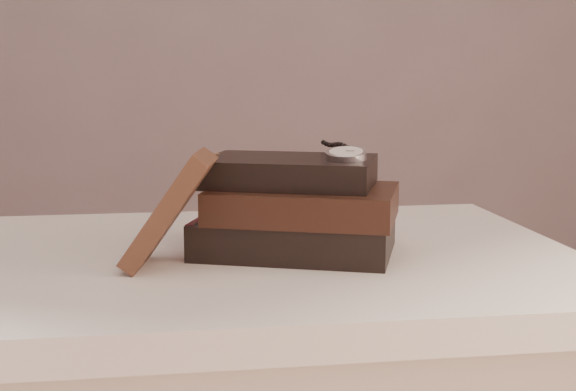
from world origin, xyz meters
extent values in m
cube|color=white|center=(0.00, 0.35, 0.73)|extent=(1.00, 0.60, 0.04)
cube|color=white|center=(0.00, 0.35, 0.67)|extent=(0.88, 0.49, 0.08)
cube|color=black|center=(0.13, 0.34, 0.77)|extent=(0.29, 0.24, 0.05)
cube|color=beige|center=(0.14, 0.34, 0.77)|extent=(0.28, 0.23, 0.04)
cube|color=gold|center=(0.03, 0.40, 0.77)|extent=(0.01, 0.01, 0.05)
cube|color=maroon|center=(0.02, 0.38, 0.77)|extent=(0.06, 0.15, 0.05)
cube|color=black|center=(0.14, 0.32, 0.82)|extent=(0.27, 0.23, 0.04)
cube|color=beige|center=(0.15, 0.32, 0.82)|extent=(0.26, 0.21, 0.03)
cube|color=gold|center=(0.05, 0.39, 0.82)|extent=(0.01, 0.01, 0.04)
cube|color=black|center=(0.13, 0.35, 0.85)|extent=(0.25, 0.21, 0.04)
cube|color=beige|center=(0.13, 0.35, 0.85)|extent=(0.24, 0.20, 0.03)
cube|color=gold|center=(0.04, 0.41, 0.85)|extent=(0.01, 0.01, 0.04)
cube|color=#3A2016|center=(-0.03, 0.28, 0.82)|extent=(0.12, 0.11, 0.14)
cylinder|color=silver|center=(0.19, 0.30, 0.88)|extent=(0.07, 0.07, 0.02)
cylinder|color=white|center=(0.19, 0.30, 0.88)|extent=(0.05, 0.05, 0.01)
torus|color=silver|center=(0.19, 0.30, 0.88)|extent=(0.06, 0.06, 0.01)
cylinder|color=silver|center=(0.20, 0.33, 0.88)|extent=(0.01, 0.01, 0.01)
cube|color=black|center=(0.19, 0.30, 0.89)|extent=(0.01, 0.01, 0.00)
cube|color=black|center=(0.20, 0.30, 0.89)|extent=(0.01, 0.00, 0.00)
sphere|color=black|center=(0.20, 0.33, 0.89)|extent=(0.01, 0.01, 0.01)
sphere|color=black|center=(0.20, 0.35, 0.89)|extent=(0.01, 0.01, 0.01)
sphere|color=black|center=(0.20, 0.36, 0.89)|extent=(0.01, 0.01, 0.01)
sphere|color=black|center=(0.20, 0.37, 0.89)|extent=(0.01, 0.01, 0.01)
sphere|color=black|center=(0.19, 0.38, 0.89)|extent=(0.01, 0.01, 0.01)
sphere|color=black|center=(0.19, 0.39, 0.88)|extent=(0.01, 0.01, 0.01)
sphere|color=black|center=(0.19, 0.40, 0.88)|extent=(0.01, 0.01, 0.01)
sphere|color=black|center=(0.19, 0.41, 0.88)|extent=(0.01, 0.01, 0.01)
sphere|color=black|center=(0.19, 0.42, 0.88)|extent=(0.01, 0.01, 0.01)
torus|color=silver|center=(0.05, 0.45, 0.82)|extent=(0.05, 0.03, 0.05)
torus|color=silver|center=(0.10, 0.43, 0.82)|extent=(0.05, 0.03, 0.05)
cylinder|color=silver|center=(0.08, 0.44, 0.82)|extent=(0.01, 0.01, 0.00)
cylinder|color=silver|center=(0.05, 0.51, 0.81)|extent=(0.04, 0.11, 0.03)
cylinder|color=silver|center=(0.14, 0.47, 0.81)|extent=(0.04, 0.11, 0.03)
camera|label=1|loc=(-0.02, -0.62, 0.98)|focal=48.00mm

